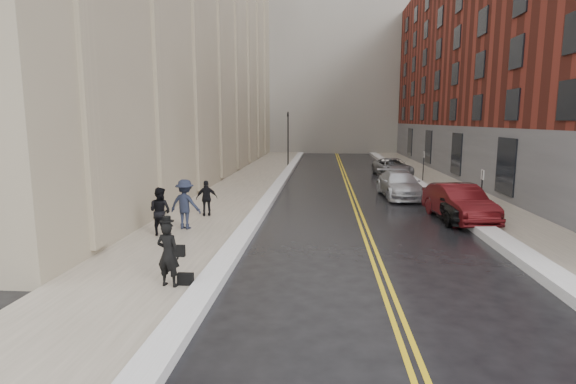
% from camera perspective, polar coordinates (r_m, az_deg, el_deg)
% --- Properties ---
extents(ground, '(160.00, 160.00, 0.00)m').
position_cam_1_polar(ground, '(13.35, 0.91, -10.21)').
color(ground, black).
rests_on(ground, ground).
extents(sidewalk_left, '(4.00, 64.00, 0.15)m').
position_cam_1_polar(sidewalk_left, '(29.38, -5.87, 0.56)').
color(sidewalk_left, gray).
rests_on(sidewalk_left, ground).
extents(sidewalk_right, '(3.00, 64.00, 0.15)m').
position_cam_1_polar(sidewalk_right, '(30.04, 20.36, 0.23)').
color(sidewalk_right, gray).
rests_on(sidewalk_right, ground).
extents(lane_stripe_a, '(0.12, 64.00, 0.01)m').
position_cam_1_polar(lane_stripe_a, '(28.96, 7.65, 0.26)').
color(lane_stripe_a, gold).
rests_on(lane_stripe_a, ground).
extents(lane_stripe_b, '(0.12, 64.00, 0.01)m').
position_cam_1_polar(lane_stripe_b, '(28.97, 8.12, 0.25)').
color(lane_stripe_b, gold).
rests_on(lane_stripe_b, ground).
extents(snow_ridge_left, '(0.70, 60.80, 0.26)m').
position_cam_1_polar(snow_ridge_left, '(29.05, -1.41, 0.62)').
color(snow_ridge_left, white).
rests_on(snow_ridge_left, ground).
extents(snow_ridge_right, '(0.85, 60.80, 0.30)m').
position_cam_1_polar(snow_ridge_right, '(29.58, 16.92, 0.42)').
color(snow_ridge_right, white).
rests_on(snow_ridge_right, ground).
extents(building_right, '(14.00, 50.00, 18.00)m').
position_cam_1_polar(building_right, '(39.57, 30.57, 14.53)').
color(building_right, maroon).
rests_on(building_right, ground).
extents(tower_far_right, '(22.00, 18.00, 44.00)m').
position_cam_1_polar(tower_far_right, '(81.59, 14.79, 21.26)').
color(tower_far_right, slate).
rests_on(tower_far_right, ground).
extents(traffic_signal, '(0.18, 0.15, 5.20)m').
position_cam_1_polar(traffic_signal, '(42.73, 0.00, 7.32)').
color(traffic_signal, black).
rests_on(traffic_signal, ground).
extents(parking_sign_near, '(0.06, 0.35, 2.23)m').
position_cam_1_polar(parking_sign_near, '(21.98, 23.37, 0.35)').
color(parking_sign_near, black).
rests_on(parking_sign_near, ground).
extents(parking_sign_far, '(0.06, 0.35, 2.23)m').
position_cam_1_polar(parking_sign_far, '(33.48, 16.83, 3.47)').
color(parking_sign_far, black).
rests_on(parking_sign_far, ground).
extents(car_black, '(1.88, 4.66, 1.59)m').
position_cam_1_polar(car_black, '(21.39, 20.80, -1.25)').
color(car_black, black).
rests_on(car_black, ground).
extents(car_maroon, '(2.34, 5.05, 1.60)m').
position_cam_1_polar(car_maroon, '(21.30, 20.87, -1.27)').
color(car_maroon, '#4C0D11').
rests_on(car_maroon, ground).
extents(car_silver_near, '(2.42, 5.23, 1.48)m').
position_cam_1_polar(car_silver_near, '(26.70, 14.01, 0.92)').
color(car_silver_near, '#B3B5BB').
rests_on(car_silver_near, ground).
extents(car_silver_far, '(3.00, 5.34, 1.41)m').
position_cam_1_polar(car_silver_far, '(36.81, 13.13, 3.08)').
color(car_silver_far, gray).
rests_on(car_silver_far, ground).
extents(pedestrian_main, '(0.70, 0.53, 1.72)m').
position_cam_1_polar(pedestrian_main, '(12.06, -14.97, -7.61)').
color(pedestrian_main, black).
rests_on(pedestrian_main, sidewalk_left).
extents(pedestrian_a, '(1.05, 0.93, 1.81)m').
position_cam_1_polar(pedestrian_a, '(17.43, -15.93, -2.36)').
color(pedestrian_a, black).
rests_on(pedestrian_a, sidewalk_left).
extents(pedestrian_b, '(1.39, 0.96, 1.97)m').
position_cam_1_polar(pedestrian_b, '(18.18, -12.93, -1.52)').
color(pedestrian_b, '#1B2132').
rests_on(pedestrian_b, sidewalk_left).
extents(pedestrian_c, '(1.02, 0.69, 1.61)m').
position_cam_1_polar(pedestrian_c, '(20.47, -10.28, -0.78)').
color(pedestrian_c, black).
rests_on(pedestrian_c, sidewalk_left).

